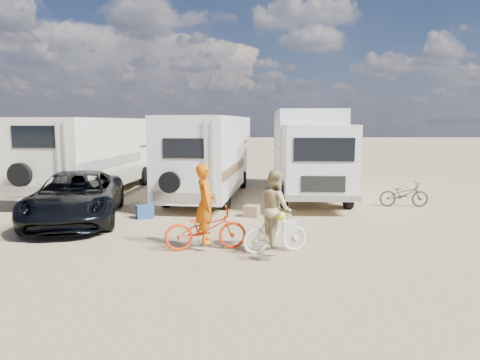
{
  "coord_description": "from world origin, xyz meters",
  "views": [
    {
      "loc": [
        0.72,
        -9.61,
        2.94
      ],
      "look_at": [
        0.73,
        2.16,
        1.3
      ],
      "focal_mm": 31.23,
      "sensor_mm": 36.0,
      "label": 1
    }
  ],
  "objects_px": {
    "rv_main": "(209,157)",
    "bike_woman": "(275,233)",
    "rider_woman": "(276,215)",
    "crate": "(252,211)",
    "cooler": "(145,212)",
    "rv_left": "(95,156)",
    "box_truck": "(309,154)",
    "bike_man": "(206,229)",
    "dark_suv": "(76,197)",
    "rider_man": "(205,211)",
    "bike_parked": "(404,194)"
  },
  "relations": [
    {
      "from": "rv_left",
      "to": "rider_woman",
      "type": "xyz_separation_m",
      "value": [
        6.77,
        -7.98,
        -0.68
      ]
    },
    {
      "from": "dark_suv",
      "to": "bike_man",
      "type": "xyz_separation_m",
      "value": [
        4.1,
        -2.88,
        -0.23
      ]
    },
    {
      "from": "dark_suv",
      "to": "rider_woman",
      "type": "distance_m",
      "value": 6.49
    },
    {
      "from": "bike_woman",
      "to": "cooler",
      "type": "bearing_deg",
      "value": 32.45
    },
    {
      "from": "bike_woman",
      "to": "cooler",
      "type": "xyz_separation_m",
      "value": [
        -3.73,
        3.42,
        -0.26
      ]
    },
    {
      "from": "bike_parked",
      "to": "crate",
      "type": "xyz_separation_m",
      "value": [
        -5.36,
        -1.54,
        -0.26
      ]
    },
    {
      "from": "box_truck",
      "to": "cooler",
      "type": "relative_size",
      "value": 14.55
    },
    {
      "from": "box_truck",
      "to": "dark_suv",
      "type": "bearing_deg",
      "value": -149.94
    },
    {
      "from": "bike_man",
      "to": "rider_man",
      "type": "height_order",
      "value": "rider_man"
    },
    {
      "from": "box_truck",
      "to": "crate",
      "type": "xyz_separation_m",
      "value": [
        -2.34,
        -3.46,
        -1.53
      ]
    },
    {
      "from": "bike_man",
      "to": "dark_suv",
      "type": "bearing_deg",
      "value": 45.9
    },
    {
      "from": "rv_left",
      "to": "cooler",
      "type": "distance_m",
      "value": 5.64
    },
    {
      "from": "rider_woman",
      "to": "bike_parked",
      "type": "bearing_deg",
      "value": -58.56
    },
    {
      "from": "rider_man",
      "to": "box_truck",
      "type": "bearing_deg",
      "value": -35.99
    },
    {
      "from": "box_truck",
      "to": "crate",
      "type": "distance_m",
      "value": 4.45
    },
    {
      "from": "bike_man",
      "to": "bike_parked",
      "type": "distance_m",
      "value": 8.19
    },
    {
      "from": "rv_main",
      "to": "box_truck",
      "type": "distance_m",
      "value": 3.91
    },
    {
      "from": "box_truck",
      "to": "crate",
      "type": "bearing_deg",
      "value": -121.62
    },
    {
      "from": "box_truck",
      "to": "bike_man",
      "type": "xyz_separation_m",
      "value": [
        -3.5,
        -6.87,
        -1.21
      ]
    },
    {
      "from": "rv_main",
      "to": "rider_woman",
      "type": "bearing_deg",
      "value": -66.8
    },
    {
      "from": "bike_woman",
      "to": "rv_left",
      "type": "bearing_deg",
      "value": 25.31
    },
    {
      "from": "rv_main",
      "to": "bike_man",
      "type": "height_order",
      "value": "rv_main"
    },
    {
      "from": "cooler",
      "to": "rider_woman",
      "type": "bearing_deg",
      "value": -65.32
    },
    {
      "from": "rv_left",
      "to": "bike_woman",
      "type": "height_order",
      "value": "rv_left"
    },
    {
      "from": "bike_man",
      "to": "rv_main",
      "type": "bearing_deg",
      "value": -5.65
    },
    {
      "from": "rider_woman",
      "to": "cooler",
      "type": "bearing_deg",
      "value": 32.45
    },
    {
      "from": "rv_main",
      "to": "bike_woman",
      "type": "relative_size",
      "value": 4.98
    },
    {
      "from": "rv_left",
      "to": "bike_parked",
      "type": "xyz_separation_m",
      "value": [
        11.7,
        -2.79,
        -1.1
      ]
    },
    {
      "from": "rider_woman",
      "to": "bike_parked",
      "type": "relative_size",
      "value": 1.03
    },
    {
      "from": "rv_main",
      "to": "cooler",
      "type": "relative_size",
      "value": 15.26
    },
    {
      "from": "bike_woman",
      "to": "bike_man",
      "type": "bearing_deg",
      "value": 66.5
    },
    {
      "from": "cooler",
      "to": "bike_woman",
      "type": "bearing_deg",
      "value": -65.32
    },
    {
      "from": "rider_man",
      "to": "cooler",
      "type": "xyz_separation_m",
      "value": [
        -2.13,
        3.18,
        -0.71
      ]
    },
    {
      "from": "rider_woman",
      "to": "crate",
      "type": "distance_m",
      "value": 3.73
    },
    {
      "from": "rider_man",
      "to": "crate",
      "type": "relative_size",
      "value": 4.14
    },
    {
      "from": "dark_suv",
      "to": "rv_main",
      "type": "bearing_deg",
      "value": 36.39
    },
    {
      "from": "box_truck",
      "to": "crate",
      "type": "height_order",
      "value": "box_truck"
    },
    {
      "from": "rv_main",
      "to": "bike_man",
      "type": "xyz_separation_m",
      "value": [
        0.4,
        -6.96,
        -1.08
      ]
    },
    {
      "from": "rider_woman",
      "to": "rider_man",
      "type": "bearing_deg",
      "value": 66.5
    },
    {
      "from": "rv_main",
      "to": "bike_man",
      "type": "relative_size",
      "value": 4.02
    },
    {
      "from": "bike_parked",
      "to": "box_truck",
      "type": "bearing_deg",
      "value": 60.78
    },
    {
      "from": "rv_left",
      "to": "box_truck",
      "type": "xyz_separation_m",
      "value": [
        8.68,
        -0.87,
        0.16
      ]
    },
    {
      "from": "bike_parked",
      "to": "dark_suv",
      "type": "bearing_deg",
      "value": 104.24
    },
    {
      "from": "rider_woman",
      "to": "crate",
      "type": "relative_size",
      "value": 3.91
    },
    {
      "from": "rv_main",
      "to": "crate",
      "type": "height_order",
      "value": "rv_main"
    },
    {
      "from": "rv_main",
      "to": "bike_woman",
      "type": "bearing_deg",
      "value": -66.8
    },
    {
      "from": "bike_woman",
      "to": "box_truck",
      "type": "bearing_deg",
      "value": -30.03
    },
    {
      "from": "box_truck",
      "to": "rider_woman",
      "type": "height_order",
      "value": "box_truck"
    },
    {
      "from": "dark_suv",
      "to": "cooler",
      "type": "height_order",
      "value": "dark_suv"
    },
    {
      "from": "rv_main",
      "to": "bike_woman",
      "type": "distance_m",
      "value": 7.55
    }
  ]
}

